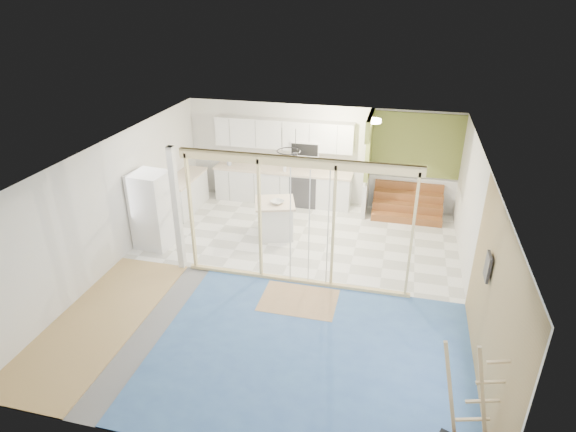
# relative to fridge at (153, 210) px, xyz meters

# --- Properties ---
(room) EXTENTS (7.01, 8.01, 2.61)m
(room) POSITION_rel_fridge_xyz_m (3.06, -0.73, 0.44)
(room) COLOR slate
(room) RESTS_ON ground
(floor_overlays) EXTENTS (7.00, 8.00, 0.03)m
(floor_overlays) POSITION_rel_fridge_xyz_m (3.13, -0.66, -0.85)
(floor_overlays) COLOR white
(floor_overlays) RESTS_ON room
(stud_frame) EXTENTS (4.66, 0.14, 2.60)m
(stud_frame) POSITION_rel_fridge_xyz_m (2.78, -0.73, 0.74)
(stud_frame) COLOR #E6D78C
(stud_frame) RESTS_ON room
(base_cabinets) EXTENTS (4.45, 2.24, 0.93)m
(base_cabinets) POSITION_rel_fridge_xyz_m (1.45, 2.64, -0.39)
(base_cabinets) COLOR silver
(base_cabinets) RESTS_ON room
(upper_cabinets) EXTENTS (3.60, 0.41, 0.85)m
(upper_cabinets) POSITION_rel_fridge_xyz_m (2.22, 3.09, 0.96)
(upper_cabinets) COLOR silver
(upper_cabinets) RESTS_ON room
(green_partition) EXTENTS (2.25, 1.51, 2.60)m
(green_partition) POSITION_rel_fridge_xyz_m (5.10, 2.93, 0.08)
(green_partition) COLOR olive
(green_partition) RESTS_ON room
(pot_rack) EXTENTS (0.52, 0.52, 0.72)m
(pot_rack) POSITION_rel_fridge_xyz_m (2.75, 1.16, 1.14)
(pot_rack) COLOR black
(pot_rack) RESTS_ON room
(sheathing_panel) EXTENTS (0.02, 4.00, 2.60)m
(sheathing_panel) POSITION_rel_fridge_xyz_m (6.54, -2.73, 0.44)
(sheathing_panel) COLOR tan
(sheathing_panel) RESTS_ON room
(electrical_panel) EXTENTS (0.04, 0.30, 0.40)m
(electrical_panel) POSITION_rel_fridge_xyz_m (6.49, -2.13, 0.79)
(electrical_panel) COLOR #39383D
(electrical_panel) RESTS_ON room
(ceiling_light) EXTENTS (0.32, 0.32, 0.08)m
(ceiling_light) POSITION_rel_fridge_xyz_m (4.46, 2.27, 1.68)
(ceiling_light) COLOR #FFEABF
(ceiling_light) RESTS_ON room
(fridge) EXTENTS (0.81, 0.79, 1.72)m
(fridge) POSITION_rel_fridge_xyz_m (0.00, 0.00, 0.00)
(fridge) COLOR white
(fridge) RESTS_ON room
(island) EXTENTS (1.11, 1.11, 0.86)m
(island) POSITION_rel_fridge_xyz_m (2.46, 1.07, -0.43)
(island) COLOR white
(island) RESTS_ON room
(bowl) EXTENTS (0.38, 0.38, 0.07)m
(bowl) POSITION_rel_fridge_xyz_m (2.54, 0.99, 0.04)
(bowl) COLOR beige
(bowl) RESTS_ON island
(soap_bottle_a) EXTENTS (0.15, 0.15, 0.33)m
(soap_bottle_a) POSITION_rel_fridge_xyz_m (0.69, 2.96, 0.24)
(soap_bottle_a) COLOR silver
(soap_bottle_a) RESTS_ON base_cabinets
(soap_bottle_b) EXTENTS (0.10, 0.10, 0.17)m
(soap_bottle_b) POSITION_rel_fridge_xyz_m (2.24, 2.86, 0.16)
(soap_bottle_b) COLOR silver
(soap_bottle_b) RESTS_ON base_cabinets
(ladder) EXTENTS (0.89, 0.07, 1.65)m
(ladder) POSITION_rel_fridge_xyz_m (6.22, -3.93, -0.02)
(ladder) COLOR tan
(ladder) RESTS_ON room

